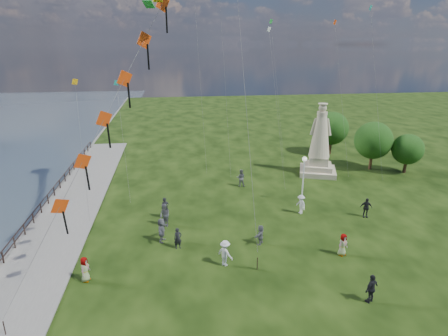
{
  "coord_description": "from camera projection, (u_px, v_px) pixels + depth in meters",
  "views": [
    {
      "loc": [
        -4.64,
        -17.8,
        14.12
      ],
      "look_at": [
        -1.0,
        8.0,
        5.5
      ],
      "focal_mm": 30.0,
      "sensor_mm": 36.0,
      "label": 1
    }
  ],
  "objects": [
    {
      "name": "person_0",
      "position": [
        178.0,
        238.0,
        27.01
      ],
      "size": [
        0.67,
        0.53,
        1.6
      ],
      "primitive_type": "imported",
      "rotation": [
        0.0,
        0.0,
        0.29
      ],
      "color": "black",
      "rests_on": "ground"
    },
    {
      "name": "tree_row",
      "position": [
        362.0,
        137.0,
        45.74
      ],
      "size": [
        9.31,
        12.6,
        5.75
      ],
      "color": "#382314",
      "rests_on": "ground"
    },
    {
      "name": "person_10",
      "position": [
        85.0,
        269.0,
        23.26
      ],
      "size": [
        0.69,
        0.9,
        1.65
      ],
      "primitive_type": "imported",
      "rotation": [
        0.0,
        0.0,
        1.31
      ],
      "color": "#595960",
      "rests_on": "ground"
    },
    {
      "name": "waterfront",
      "position": [
        36.0,
        242.0,
        28.24
      ],
      "size": [
        200.0,
        200.0,
        1.51
      ],
      "color": "#374353",
      "rests_on": "ground"
    },
    {
      "name": "person_8",
      "position": [
        301.0,
        204.0,
        32.63
      ],
      "size": [
        0.89,
        1.24,
        1.73
      ],
      "primitive_type": "imported",
      "rotation": [
        0.0,
        0.0,
        -1.26
      ],
      "color": "silver",
      "rests_on": "ground"
    },
    {
      "name": "person_11",
      "position": [
        260.0,
        235.0,
        27.65
      ],
      "size": [
        1.31,
        1.48,
        1.51
      ],
      "primitive_type": "imported",
      "rotation": [
        0.0,
        0.0,
        4.08
      ],
      "color": "#595960",
      "rests_on": "ground"
    },
    {
      "name": "person_1",
      "position": [
        165.0,
        215.0,
        30.31
      ],
      "size": [
        1.03,
        1.09,
        1.91
      ],
      "primitive_type": "imported",
      "rotation": [
        0.0,
        0.0,
        -0.9
      ],
      "color": "#595960",
      "rests_on": "ground"
    },
    {
      "name": "red_kite_train",
      "position": [
        123.0,
        85.0,
        21.43
      ],
      "size": [
        10.27,
        9.35,
        19.11
      ],
      "color": "black",
      "rests_on": "ground"
    },
    {
      "name": "person_3",
      "position": [
        371.0,
        289.0,
        21.31
      ],
      "size": [
        1.18,
        0.96,
        1.79
      ],
      "primitive_type": "imported",
      "rotation": [
        0.0,
        0.0,
        3.62
      ],
      "color": "black",
      "rests_on": "ground"
    },
    {
      "name": "person_7",
      "position": [
        241.0,
        178.0,
        38.93
      ],
      "size": [
        1.0,
        0.75,
        1.83
      ],
      "primitive_type": "imported",
      "rotation": [
        0.0,
        0.0,
        2.9
      ],
      "color": "#595960",
      "rests_on": "ground"
    },
    {
      "name": "person_6",
      "position": [
        165.0,
        208.0,
        31.78
      ],
      "size": [
        0.76,
        0.59,
        1.83
      ],
      "primitive_type": "imported",
      "rotation": [
        0.0,
        0.0,
        0.26
      ],
      "color": "black",
      "rests_on": "ground"
    },
    {
      "name": "statue",
      "position": [
        319.0,
        148.0,
        42.11
      ],
      "size": [
        5.06,
        5.06,
        8.06
      ],
      "rotation": [
        0.0,
        0.0,
        -0.34
      ],
      "color": "#C4BA94",
      "rests_on": "ground"
    },
    {
      "name": "person_9",
      "position": [
        366.0,
        208.0,
        31.95
      ],
      "size": [
        1.12,
        0.76,
        1.74
      ],
      "primitive_type": "imported",
      "rotation": [
        0.0,
        0.0,
        -0.25
      ],
      "color": "black",
      "rests_on": "ground"
    },
    {
      "name": "person_4",
      "position": [
        343.0,
        245.0,
        26.14
      ],
      "size": [
        0.93,
        0.77,
        1.63
      ],
      "primitive_type": "imported",
      "rotation": [
        0.0,
        0.0,
        0.42
      ],
      "color": "#595960",
      "rests_on": "ground"
    },
    {
      "name": "small_kites",
      "position": [
        242.0,
        43.0,
        39.07
      ],
      "size": [
        30.87,
        17.27,
        26.54
      ],
      "color": "#16877E",
      "rests_on": "ground"
    },
    {
      "name": "lamppost",
      "position": [
        304.0,
        170.0,
        33.95
      ],
      "size": [
        0.42,
        0.42,
        4.54
      ],
      "color": "silver",
      "rests_on": "ground"
    },
    {
      "name": "person_5",
      "position": [
        162.0,
        230.0,
        27.94
      ],
      "size": [
        1.17,
        1.87,
        1.87
      ],
      "primitive_type": "imported",
      "rotation": [
        0.0,
        0.0,
        1.31
      ],
      "color": "#595960",
      "rests_on": "ground"
    },
    {
      "name": "person_2",
      "position": [
        225.0,
        253.0,
        24.9
      ],
      "size": [
        1.25,
        1.28,
        1.82
      ],
      "primitive_type": "imported",
      "rotation": [
        0.0,
        0.0,
        2.32
      ],
      "color": "silver",
      "rests_on": "ground"
    }
  ]
}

